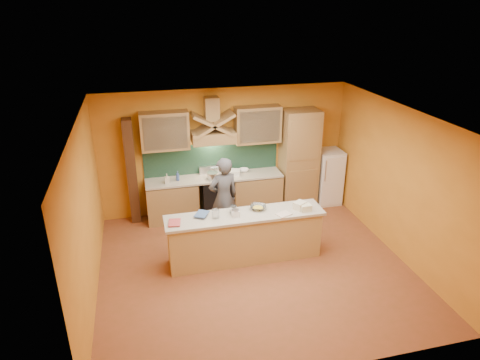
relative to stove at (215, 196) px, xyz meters
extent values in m
cube|color=brown|center=(0.30, -2.20, -0.45)|extent=(5.50, 5.00, 0.01)
cube|color=white|center=(0.30, -2.20, 2.35)|extent=(5.50, 5.00, 0.01)
cube|color=orange|center=(0.30, 0.30, 0.95)|extent=(5.50, 0.02, 2.80)
cube|color=orange|center=(0.30, -4.70, 0.95)|extent=(5.50, 0.02, 2.80)
cube|color=orange|center=(-2.45, -2.20, 0.95)|extent=(0.02, 5.00, 2.80)
cube|color=orange|center=(3.05, -2.20, 0.95)|extent=(0.02, 5.00, 2.80)
cube|color=#9E7948|center=(-0.95, 0.00, -0.02)|extent=(1.10, 0.60, 0.86)
cube|color=#9E7948|center=(0.95, 0.00, -0.02)|extent=(1.10, 0.60, 0.86)
cube|color=#B6AC9A|center=(0.00, 0.00, 0.45)|extent=(3.00, 0.62, 0.04)
cube|color=black|center=(0.00, 0.00, 0.00)|extent=(0.60, 0.58, 0.90)
cube|color=#183527|center=(0.00, 0.28, 0.80)|extent=(3.00, 0.03, 0.70)
cube|color=#9E7948|center=(0.00, 0.05, 1.37)|extent=(0.92, 0.50, 0.24)
cube|color=#9E7948|center=(0.00, 0.15, 1.95)|extent=(0.30, 0.30, 0.50)
cube|color=#9E7948|center=(-1.00, 0.12, 1.55)|extent=(1.00, 0.35, 0.80)
cube|color=#9E7948|center=(1.00, 0.12, 1.55)|extent=(1.00, 0.35, 0.80)
cube|color=#9E7948|center=(1.95, 0.00, 0.70)|extent=(0.80, 0.60, 2.30)
cube|color=white|center=(2.70, 0.00, 0.20)|extent=(0.58, 0.60, 1.30)
cube|color=#472816|center=(-1.75, 0.15, 0.70)|extent=(0.20, 0.30, 2.30)
cube|color=tan|center=(0.20, -1.90, -0.01)|extent=(2.80, 0.55, 0.88)
cube|color=#B6AC9A|center=(0.20, -1.90, 0.47)|extent=(2.90, 0.62, 0.05)
imported|color=#4C4C51|center=(0.00, -0.96, 0.40)|extent=(0.69, 0.52, 1.71)
cylinder|color=silver|center=(-0.07, -0.11, 0.53)|extent=(0.26, 0.26, 0.15)
cylinder|color=silver|center=(0.05, 0.17, 0.52)|extent=(0.24, 0.24, 0.15)
imported|color=beige|center=(-1.04, -0.11, 0.58)|extent=(0.10, 0.10, 0.21)
imported|color=#344D91|center=(-0.80, 0.00, 0.58)|extent=(0.11, 0.11, 0.21)
imported|color=white|center=(0.70, 0.14, 0.50)|extent=(0.23, 0.23, 0.07)
cube|color=white|center=(0.43, 0.04, 0.52)|extent=(0.34, 0.30, 0.10)
imported|color=#BD4344|center=(-1.17, -1.93, 0.51)|extent=(0.25, 0.31, 0.03)
imported|color=#3E5988|center=(-0.66, -1.72, 0.53)|extent=(0.33, 0.36, 0.02)
cylinder|color=white|center=(-0.34, -1.91, 0.57)|extent=(0.13, 0.13, 0.16)
cylinder|color=white|center=(0.01, -1.80, 0.56)|extent=(0.15, 0.15, 0.13)
cube|color=white|center=(0.01, -1.92, 0.55)|extent=(0.13, 0.13, 0.11)
imported|color=silver|center=(0.48, -1.76, 0.53)|extent=(0.38, 0.38, 0.07)
cube|color=beige|center=(0.87, -2.08, 0.50)|extent=(0.31, 0.27, 0.02)
cube|color=beige|center=(1.24, -1.93, 0.56)|extent=(0.27, 0.26, 0.14)
cube|color=beige|center=(1.31, -2.03, 0.56)|extent=(0.20, 0.16, 0.12)
camera|label=1|loc=(-1.52, -8.52, 4.10)|focal=32.00mm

